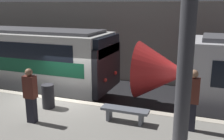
% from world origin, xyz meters
% --- Properties ---
extents(ground_plane, '(120.00, 120.00, 0.00)m').
position_xyz_m(ground_plane, '(0.00, 0.00, 0.00)').
color(ground_plane, black).
extents(platform, '(40.00, 3.80, 1.09)m').
position_xyz_m(platform, '(0.00, -1.90, 0.54)').
color(platform, gray).
rests_on(platform, ground).
extents(station_rear_barrier, '(50.00, 0.15, 4.82)m').
position_xyz_m(station_rear_barrier, '(0.00, 6.77, 2.41)').
color(station_rear_barrier, '#9E998E').
rests_on(station_rear_barrier, ground).
extents(support_pillar_near, '(0.37, 0.37, 4.16)m').
position_xyz_m(support_pillar_near, '(4.93, -2.27, 3.15)').
color(support_pillar_near, '#47474C').
rests_on(support_pillar_near, platform).
extents(person_waiting, '(0.38, 0.24, 1.83)m').
position_xyz_m(person_waiting, '(5.09, -1.04, 2.05)').
color(person_waiting, black).
rests_on(person_waiting, platform).
extents(person_walking, '(0.38, 0.24, 1.73)m').
position_xyz_m(person_walking, '(0.42, -2.20, 1.99)').
color(person_walking, black).
rests_on(person_walking, platform).
extents(platform_bench, '(1.50, 0.40, 0.45)m').
position_xyz_m(platform_bench, '(3.14, -1.19, 1.41)').
color(platform_bench, slate).
rests_on(platform_bench, platform).
extents(trash_bin, '(0.44, 0.44, 0.85)m').
position_xyz_m(trash_bin, '(0.22, -1.01, 1.50)').
color(trash_bin, '#232328').
rests_on(trash_bin, platform).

